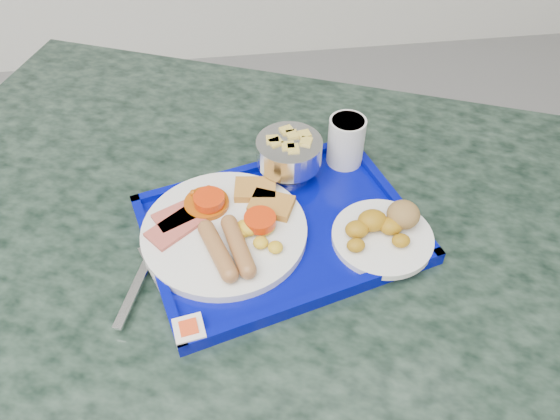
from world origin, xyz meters
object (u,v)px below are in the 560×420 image
at_px(table, 277,312).
at_px(fruit_bowl, 289,152).
at_px(main_plate, 227,228).
at_px(bread_plate, 384,230).
at_px(tray, 280,230).
at_px(juice_cup, 346,140).

bearing_deg(table, fruit_bowl, 73.10).
distance_m(table, main_plate, 0.25).
relative_size(table, bread_plate, 10.31).
height_order(table, tray, tray).
bearing_deg(fruit_bowl, tray, -104.49).
xyz_separation_m(main_plate, fruit_bowl, (0.11, 0.12, 0.04)).
relative_size(main_plate, bread_plate, 1.65).
height_order(tray, main_plate, main_plate).
distance_m(bread_plate, fruit_bowl, 0.20).
bearing_deg(bread_plate, main_plate, 170.68).
bearing_deg(bread_plate, tray, 165.96).
height_order(table, bread_plate, bread_plate).
distance_m(bread_plate, juice_cup, 0.18).
xyz_separation_m(main_plate, juice_cup, (0.21, 0.14, 0.03)).
bearing_deg(fruit_bowl, juice_cup, 12.97).
xyz_separation_m(table, bread_plate, (0.16, -0.03, 0.24)).
xyz_separation_m(table, main_plate, (-0.07, 0.00, 0.24)).
relative_size(bread_plate, fruit_bowl, 1.42).
bearing_deg(tray, bread_plate, -14.04).
bearing_deg(fruit_bowl, bread_plate, -52.11).
height_order(main_plate, bread_plate, bread_plate).
bearing_deg(main_plate, fruit_bowl, 46.99).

